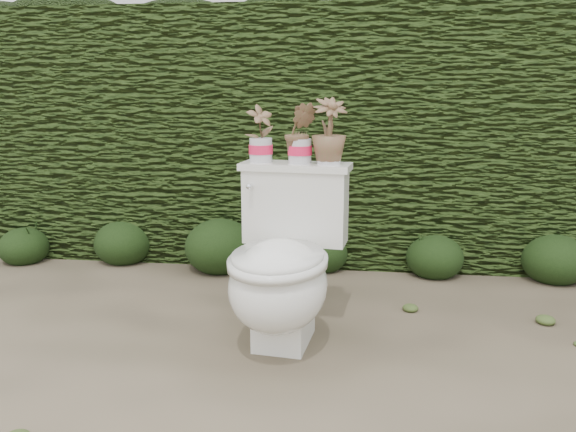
# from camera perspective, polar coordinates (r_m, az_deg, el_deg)

# --- Properties ---
(ground) EXTENTS (60.00, 60.00, 0.00)m
(ground) POSITION_cam_1_polar(r_m,az_deg,el_deg) (2.57, -5.31, -12.72)
(ground) COLOR #796B53
(ground) RESTS_ON ground
(hedge) EXTENTS (8.00, 1.00, 1.60)m
(hedge) POSITION_cam_1_polar(r_m,az_deg,el_deg) (3.91, -0.49, 8.25)
(hedge) COLOR #334A18
(hedge) RESTS_ON ground
(house_wall) EXTENTS (8.00, 3.50, 4.00)m
(house_wall) POSITION_cam_1_polar(r_m,az_deg,el_deg) (8.32, 8.08, 18.71)
(house_wall) COLOR silver
(house_wall) RESTS_ON ground
(toilet) EXTENTS (0.53, 0.73, 0.78)m
(toilet) POSITION_cam_1_polar(r_m,az_deg,el_deg) (2.42, -0.52, -5.21)
(toilet) COLOR silver
(toilet) RESTS_ON ground
(potted_plant_left) EXTENTS (0.16, 0.15, 0.25)m
(potted_plant_left) POSITION_cam_1_polar(r_m,az_deg,el_deg) (2.59, -2.79, 8.22)
(potted_plant_left) COLOR #2A661F
(potted_plant_left) RESTS_ON toilet
(potted_plant_center) EXTENTS (0.14, 0.11, 0.26)m
(potted_plant_center) POSITION_cam_1_polar(r_m,az_deg,el_deg) (2.54, 1.23, 8.25)
(potted_plant_center) COLOR #2A661F
(potted_plant_center) RESTS_ON toilet
(potted_plant_right) EXTENTS (0.20, 0.20, 0.28)m
(potted_plant_right) POSITION_cam_1_polar(r_m,az_deg,el_deg) (2.52, 4.20, 8.44)
(potted_plant_right) COLOR #2A661F
(potted_plant_right) RESTS_ON toilet
(liriope_clump_1) EXTENTS (0.32, 0.32, 0.25)m
(liriope_clump_1) POSITION_cam_1_polar(r_m,az_deg,el_deg) (4.06, -25.29, -2.46)
(liriope_clump_1) COLOR #1D3111
(liriope_clump_1) RESTS_ON ground
(liriope_clump_2) EXTENTS (0.38, 0.38, 0.30)m
(liriope_clump_2) POSITION_cam_1_polar(r_m,az_deg,el_deg) (3.83, -16.37, -2.21)
(liriope_clump_2) COLOR #1D3111
(liriope_clump_2) RESTS_ON ground
(liriope_clump_3) EXTENTS (0.44, 0.44, 0.35)m
(liriope_clump_3) POSITION_cam_1_polar(r_m,az_deg,el_deg) (3.52, -6.93, -2.67)
(liriope_clump_3) COLOR #1D3111
(liriope_clump_3) RESTS_ON ground
(liriope_clump_4) EXTENTS (0.33, 0.33, 0.26)m
(liriope_clump_4) POSITION_cam_1_polar(r_m,az_deg,el_deg) (3.53, 3.47, -3.30)
(liriope_clump_4) COLOR #1D3111
(liriope_clump_4) RESTS_ON ground
(liriope_clump_5) EXTENTS (0.34, 0.34, 0.28)m
(liriope_clump_5) POSITION_cam_1_polar(r_m,az_deg,el_deg) (3.52, 14.70, -3.63)
(liriope_clump_5) COLOR #1D3111
(liriope_clump_5) RESTS_ON ground
(liriope_clump_6) EXTENTS (0.38, 0.38, 0.30)m
(liriope_clump_6) POSITION_cam_1_polar(r_m,az_deg,el_deg) (3.67, 25.50, -3.61)
(liriope_clump_6) COLOR #1D3111
(liriope_clump_6) RESTS_ON ground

